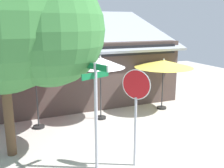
% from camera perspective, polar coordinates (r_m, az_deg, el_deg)
% --- Properties ---
extents(ground_plane, '(28.00, 28.00, 0.10)m').
position_cam_1_polar(ground_plane, '(9.65, 3.13, -11.09)').
color(ground_plane, '#ADA8A0').
extents(cafe_building, '(9.23, 5.92, 4.62)m').
position_cam_1_polar(cafe_building, '(14.07, -7.35, 3.76)').
color(cafe_building, '#473833').
rests_on(cafe_building, ground).
extents(street_sign_post, '(0.83, 0.89, 2.95)m').
position_cam_1_polar(street_sign_post, '(6.83, -3.52, -4.79)').
color(street_sign_post, '#A8AAB2').
rests_on(street_sign_post, ground).
extents(stop_sign, '(0.50, 0.66, 2.75)m').
position_cam_1_polar(stop_sign, '(6.97, 5.26, -3.40)').
color(stop_sign, '#A8AAB2').
rests_on(stop_sign, ground).
extents(patio_umbrella_crimson_left, '(2.62, 2.62, 2.67)m').
position_cam_1_polar(patio_umbrella_crimson_left, '(9.87, -16.56, 3.63)').
color(patio_umbrella_crimson_left, black).
rests_on(patio_umbrella_crimson_left, ground).
extents(patio_umbrella_ivory_center, '(2.00, 2.00, 2.66)m').
position_cam_1_polar(patio_umbrella_ivory_center, '(10.44, -2.57, 4.61)').
color(patio_umbrella_ivory_center, black).
rests_on(patio_umbrella_ivory_center, ground).
extents(patio_umbrella_mustard_right, '(2.64, 2.64, 2.35)m').
position_cam_1_polar(patio_umbrella_mustard_right, '(11.98, 11.23, 4.30)').
color(patio_umbrella_mustard_right, black).
rests_on(patio_umbrella_mustard_right, ground).
extents(shade_tree, '(4.97, 4.39, 6.37)m').
position_cam_1_polar(shade_tree, '(7.75, -21.06, 13.32)').
color(shade_tree, brown).
rests_on(shade_tree, ground).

